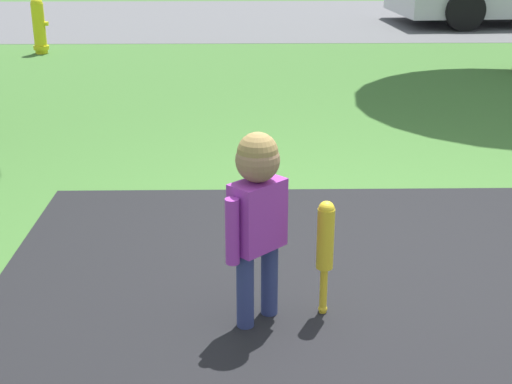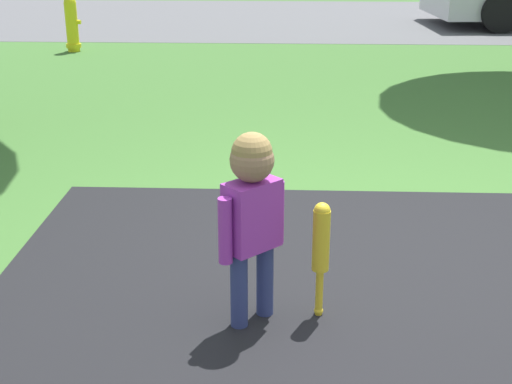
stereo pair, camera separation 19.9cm
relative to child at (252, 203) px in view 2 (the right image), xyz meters
name	(u,v)px [view 2 (the right image)]	position (x,y,z in m)	size (l,w,h in m)	color
ground_plane	(379,256)	(0.67, 0.70, -0.58)	(60.00, 60.00, 0.00)	#3D6B2D
street_strip	(315,18)	(0.67, 10.91, -0.58)	(40.00, 6.00, 0.01)	#59595B
child	(252,203)	(0.00, 0.00, 0.00)	(0.28, 0.28, 0.90)	navy
baseball_bat	(321,244)	(0.31, 0.06, -0.22)	(0.08, 0.08, 0.57)	yellow
fire_hydrant	(72,25)	(-2.87, 7.12, -0.21)	(0.24, 0.21, 0.76)	yellow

